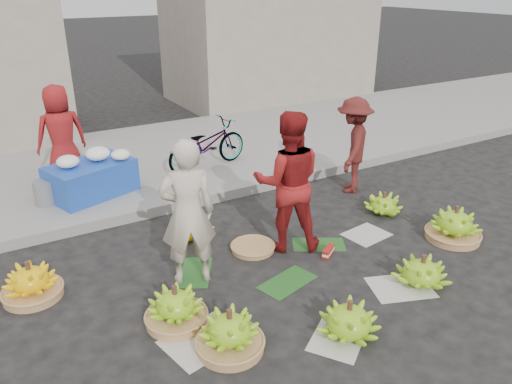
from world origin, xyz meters
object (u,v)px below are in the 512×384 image
flower_table (92,176)px  bicycle (207,144)px  banana_bunch_0 (176,307)px  vendor_cream (188,213)px  banana_bunch_4 (454,225)px

flower_table → bicycle: 1.97m
banana_bunch_0 → vendor_cream: vendor_cream is taller
vendor_cream → banana_bunch_0: bearing=71.4°
vendor_cream → flower_table: bearing=-65.4°
flower_table → bicycle: bicycle is taller
banana_bunch_4 → flower_table: flower_table is taller
banana_bunch_0 → bicycle: bicycle is taller
banana_bunch_0 → flower_table: size_ratio=0.44×
banana_bunch_0 → banana_bunch_4: bearing=-3.1°
banana_bunch_0 → vendor_cream: 0.99m
flower_table → vendor_cream: bearing=-100.2°
banana_bunch_0 → banana_bunch_4: size_ratio=0.88×
bicycle → flower_table: bearing=84.1°
vendor_cream → flower_table: vendor_cream is taller
banana_bunch_0 → banana_bunch_4: banana_bunch_4 is taller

